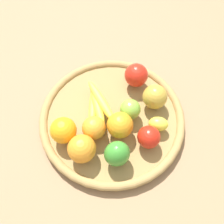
# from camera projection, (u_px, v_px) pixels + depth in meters

# --- Properties ---
(ground_plane) EXTENTS (2.40, 2.40, 0.00)m
(ground_plane) POSITION_uv_depth(u_px,v_px,m) (112.00, 121.00, 0.83)
(ground_plane) COLOR #957150
(ground_plane) RESTS_ON ground
(basket) EXTENTS (0.48, 0.48, 0.04)m
(basket) POSITION_uv_depth(u_px,v_px,m) (112.00, 118.00, 0.81)
(basket) COLOR #987A48
(basket) RESTS_ON ground_plane
(orange_0) EXTENTS (0.11, 0.11, 0.08)m
(orange_0) POSITION_uv_depth(u_px,v_px,m) (120.00, 125.00, 0.73)
(orange_0) COLOR orange
(orange_0) RESTS_ON basket
(banana_bunch) EXTENTS (0.17, 0.15, 0.05)m
(banana_bunch) POSITION_uv_depth(u_px,v_px,m) (97.00, 104.00, 0.79)
(banana_bunch) COLOR yellow
(banana_bunch) RESTS_ON basket
(apple_3) EXTENTS (0.10, 0.10, 0.07)m
(apple_3) POSITION_uv_depth(u_px,v_px,m) (149.00, 137.00, 0.72)
(apple_3) COLOR red
(apple_3) RESTS_ON basket
(apple_0) EXTENTS (0.11, 0.11, 0.08)m
(apple_0) POSITION_uv_depth(u_px,v_px,m) (155.00, 97.00, 0.78)
(apple_0) COLOR gold
(apple_0) RESTS_ON basket
(apple_2) EXTENTS (0.11, 0.11, 0.08)m
(apple_2) POSITION_uv_depth(u_px,v_px,m) (136.00, 75.00, 0.83)
(apple_2) COLOR red
(apple_2) RESTS_ON basket
(orange_3) EXTENTS (0.08, 0.08, 0.07)m
(orange_3) POSITION_uv_depth(u_px,v_px,m) (95.00, 129.00, 0.73)
(orange_3) COLOR orange
(orange_3) RESTS_ON basket
(bell_pepper) EXTENTS (0.10, 0.10, 0.09)m
(bell_pepper) POSITION_uv_depth(u_px,v_px,m) (117.00, 154.00, 0.69)
(bell_pepper) COLOR #3C902E
(bell_pepper) RESTS_ON basket
(orange_2) EXTENTS (0.09, 0.09, 0.08)m
(orange_2) POSITION_uv_depth(u_px,v_px,m) (63.00, 130.00, 0.73)
(orange_2) COLOR orange
(orange_2) RESTS_ON basket
(lemon_0) EXTENTS (0.07, 0.07, 0.04)m
(lemon_0) POSITION_uv_depth(u_px,v_px,m) (158.00, 124.00, 0.76)
(lemon_0) COLOR yellow
(lemon_0) RESTS_ON basket
(apple_1) EXTENTS (0.09, 0.09, 0.07)m
(apple_1) POSITION_uv_depth(u_px,v_px,m) (130.00, 109.00, 0.77)
(apple_1) COLOR #80B53A
(apple_1) RESTS_ON basket
(orange_1) EXTENTS (0.10, 0.10, 0.08)m
(orange_1) POSITION_uv_depth(u_px,v_px,m) (82.00, 149.00, 0.70)
(orange_1) COLOR orange
(orange_1) RESTS_ON basket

